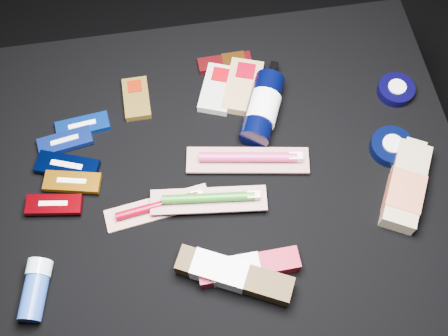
{
  "coord_description": "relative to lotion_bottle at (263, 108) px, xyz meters",
  "views": [
    {
      "loc": [
        -0.06,
        -0.46,
        1.4
      ],
      "look_at": [
        0.01,
        0.01,
        0.42
      ],
      "focal_mm": 45.0,
      "sensor_mm": 36.0,
      "label": 1
    }
  ],
  "objects": [
    {
      "name": "lotion_bottle",
      "position": [
        0.0,
        0.0,
        0.0
      ],
      "size": [
        0.12,
        0.2,
        0.06
      ],
      "rotation": [
        0.0,
        0.0,
        -0.41
      ],
      "color": "black",
      "rests_on": "cloth_table"
    },
    {
      "name": "toothpaste_carton_red",
      "position": [
        -0.09,
        -0.32,
        -0.01
      ],
      "size": [
        0.18,
        0.05,
        0.04
      ],
      "rotation": [
        0.0,
        0.0,
        0.03
      ],
      "color": "maroon",
      "rests_on": "cloth_table"
    },
    {
      "name": "toothpaste_carton_green",
      "position": [
        -0.12,
        -0.33,
        -0.01
      ],
      "size": [
        0.21,
        0.13,
        0.04
      ],
      "rotation": [
        0.0,
        0.0,
        -0.46
      ],
      "color": "#38240D",
      "rests_on": "cloth_table"
    },
    {
      "name": "toothbrush_pack_2",
      "position": [
        -0.13,
        -0.18,
        -0.01
      ],
      "size": [
        0.22,
        0.07,
        0.02
      ],
      "rotation": [
        0.0,
        0.0,
        -0.11
      ],
      "color": "silver",
      "rests_on": "cloth_table"
    },
    {
      "name": "toothbrush_pack_1",
      "position": [
        -0.04,
        -0.1,
        -0.01
      ],
      "size": [
        0.25,
        0.09,
        0.03
      ],
      "rotation": [
        0.0,
        0.0,
        -0.16
      ],
      "color": "beige",
      "rests_on": "cloth_table"
    },
    {
      "name": "cloth_table",
      "position": [
        -0.11,
        -0.13,
        -0.23
      ],
      "size": [
        0.98,
        0.78,
        0.4
      ],
      "primitive_type": "cube",
      "color": "black",
      "rests_on": "ground"
    },
    {
      "name": "cream_tin_lower",
      "position": [
        0.24,
        -0.12,
        -0.02
      ],
      "size": [
        0.08,
        0.08,
        0.03
      ],
      "rotation": [
        0.0,
        0.0,
        -0.19
      ],
      "color": "black",
      "rests_on": "cloth_table"
    },
    {
      "name": "ground",
      "position": [
        -0.11,
        -0.13,
        -0.43
      ],
      "size": [
        3.0,
        3.0,
        0.0
      ],
      "primitive_type": "plane",
      "color": "black",
      "rests_on": "ground"
    },
    {
      "name": "clif_bar_1",
      "position": [
        -0.08,
        0.08,
        -0.02
      ],
      "size": [
        0.1,
        0.13,
        0.02
      ],
      "rotation": [
        0.0,
        0.0,
        -0.36
      ],
      "color": "#BABAB2",
      "rests_on": "cloth_table"
    },
    {
      "name": "power_bar",
      "position": [
        -0.05,
        0.14,
        -0.02
      ],
      "size": [
        0.12,
        0.04,
        0.01
      ],
      "rotation": [
        0.0,
        0.0,
        0.02
      ],
      "color": "maroon",
      "rests_on": "cloth_table"
    },
    {
      "name": "luna_bar_3",
      "position": [
        -0.39,
        -0.1,
        -0.02
      ],
      "size": [
        0.11,
        0.06,
        0.01
      ],
      "rotation": [
        0.0,
        0.0,
        -0.22
      ],
      "color": "#BA6C0C",
      "rests_on": "cloth_table"
    },
    {
      "name": "toothbrush_pack_0",
      "position": [
        -0.23,
        -0.17,
        -0.02
      ],
      "size": [
        0.21,
        0.07,
        0.02
      ],
      "rotation": [
        0.0,
        0.0,
        0.14
      ],
      "color": "silver",
      "rests_on": "cloth_table"
    },
    {
      "name": "cream_tin_upper",
      "position": [
        0.29,
        0.01,
        -0.02
      ],
      "size": [
        0.08,
        0.08,
        0.02
      ],
      "rotation": [
        0.0,
        0.0,
        0.37
      ],
      "color": "black",
      "rests_on": "cloth_table"
    },
    {
      "name": "luna_bar_1",
      "position": [
        -0.4,
        -0.0,
        -0.02
      ],
      "size": [
        0.11,
        0.06,
        0.01
      ],
      "rotation": [
        0.0,
        0.0,
        0.16
      ],
      "color": "#112A97",
      "rests_on": "cloth_table"
    },
    {
      "name": "clif_bar_0",
      "position": [
        -0.25,
        0.08,
        -0.02
      ],
      "size": [
        0.05,
        0.1,
        0.02
      ],
      "rotation": [
        0.0,
        0.0,
        0.01
      ],
      "color": "#533D13",
      "rests_on": "cloth_table"
    },
    {
      "name": "bodywash_bottle",
      "position": [
        0.24,
        -0.21,
        -0.01
      ],
      "size": [
        0.14,
        0.19,
        0.04
      ],
      "rotation": [
        0.0,
        0.0,
        -0.49
      ],
      "color": "tan",
      "rests_on": "cloth_table"
    },
    {
      "name": "luna_bar_4",
      "position": [
        -0.43,
        -0.14,
        -0.01
      ],
      "size": [
        0.11,
        0.05,
        0.01
      ],
      "rotation": [
        0.0,
        0.0,
        -0.14
      ],
      "color": "#6E0007",
      "rests_on": "cloth_table"
    },
    {
      "name": "clif_bar_2",
      "position": [
        -0.03,
        0.08,
        -0.02
      ],
      "size": [
        0.11,
        0.15,
        0.02
      ],
      "rotation": [
        0.0,
        0.0,
        -0.34
      ],
      "color": "tan",
      "rests_on": "cloth_table"
    },
    {
      "name": "deodorant_stick",
      "position": [
        -0.46,
        -0.3,
        -0.01
      ],
      "size": [
        0.06,
        0.11,
        0.04
      ],
      "rotation": [
        0.0,
        0.0,
        -0.21
      ],
      "color": "#20429F",
      "rests_on": "cloth_table"
    },
    {
      "name": "luna_bar_2",
      "position": [
        -0.4,
        -0.06,
        -0.02
      ],
      "size": [
        0.13,
        0.08,
        0.02
      ],
      "rotation": [
        0.0,
        0.0,
        -0.34
      ],
      "color": "black",
      "rests_on": "cloth_table"
    },
    {
      "name": "luna_bar_0",
      "position": [
        -0.37,
        0.03,
        -0.02
      ],
      "size": [
        0.11,
        0.05,
        0.01
      ],
      "rotation": [
        0.0,
        0.0,
        0.11
      ],
      "color": "#0935AC",
      "rests_on": "cloth_table"
    }
  ]
}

